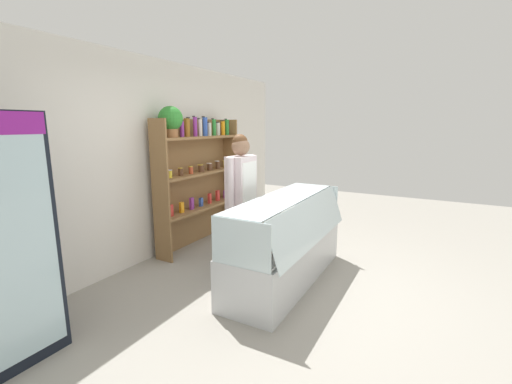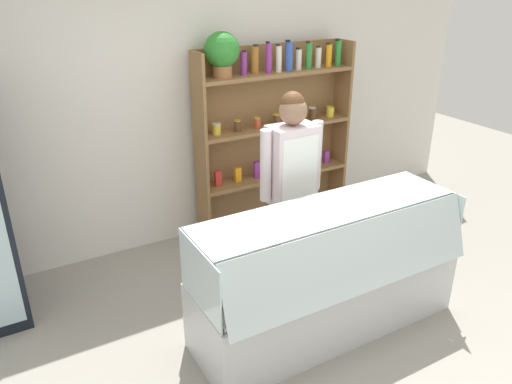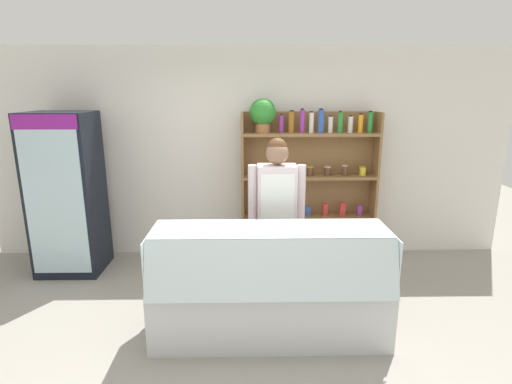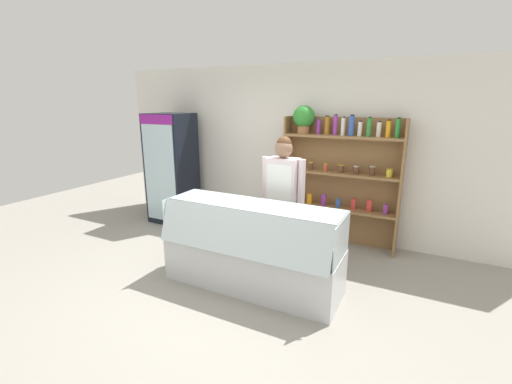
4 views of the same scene
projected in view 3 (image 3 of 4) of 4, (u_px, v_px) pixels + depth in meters
name	position (u px, v px, depth m)	size (l,w,h in m)	color
ground_plane	(250.00, 342.00, 3.54)	(12.00, 12.00, 0.00)	gray
back_wall	(249.00, 154.00, 5.24)	(6.80, 0.10, 2.70)	white
drinks_fridge	(67.00, 194.00, 4.75)	(0.74, 0.65, 1.93)	black
shelving_unit	(301.00, 168.00, 5.05)	(1.70, 0.32, 2.07)	olive
deli_display_case	(269.00, 303.00, 3.58)	(2.07, 0.72, 1.01)	silver
shop_clerk	(277.00, 207.00, 4.06)	(0.58, 0.25, 1.72)	#383D51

